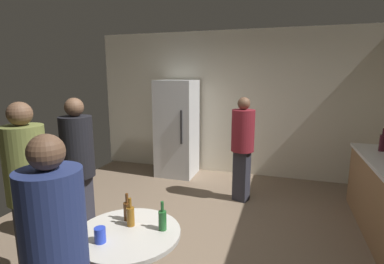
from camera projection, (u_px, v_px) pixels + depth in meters
The scene contains 13 objects.
ground_plane at pixel (187, 246), 3.43m from camera, with size 5.20×5.20×0.10m, color #7A6651.
wall_back at pixel (230, 104), 5.62m from camera, with size 5.32×0.06×2.70m, color silver.
refrigerator at pixel (177, 128), 5.58m from camera, with size 0.70×0.68×1.80m.
wine_bottle_on_counter at pixel (382, 142), 3.91m from camera, with size 0.08×0.08×0.31m.
foreground_table at pixel (129, 244), 2.26m from camera, with size 0.80×0.80×0.73m.
beer_bottle_amber at pixel (131, 216), 2.31m from camera, with size 0.06×0.06×0.23m.
beer_bottle_brown at pixel (127, 211), 2.40m from camera, with size 0.06×0.06×0.23m.
beer_bottle_green at pixel (162, 220), 2.25m from camera, with size 0.06×0.06×0.23m.
plastic_cup_blue at pixel (100, 235), 2.09m from camera, with size 0.08×0.08×0.11m, color blue.
person_in_maroon_shirt at pixel (243, 142), 4.39m from camera, with size 0.44×0.44×1.58m.
person_in_olive_shirt at pixel (28, 184), 2.52m from camera, with size 0.39×0.39×1.69m.
person_in_black_shirt at pixel (78, 162), 3.18m from camera, with size 0.37×0.37×1.67m.
person_in_navy_shirt at pixel (56, 254), 1.61m from camera, with size 0.36×0.36×1.61m.
Camera 1 is at (0.99, -2.95, 1.91)m, focal length 27.64 mm.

